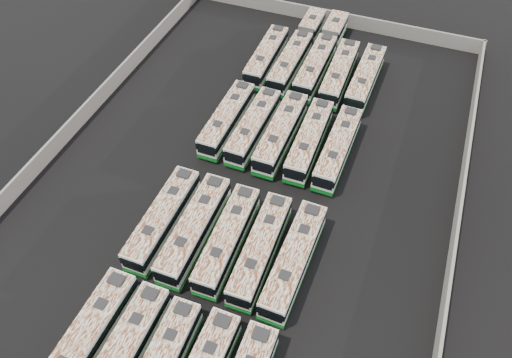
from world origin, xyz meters
The scene contains 19 objects.
ground centered at (0.00, 0.00, 0.00)m, with size 140.00×140.00×0.00m, color black.
perimeter_wall centered at (0.00, 0.00, 1.10)m, with size 45.20×73.20×2.20m.
bus_front_far_left centered at (-5.19, -20.82, 1.78)m, with size 2.75×12.38×3.48m.
bus_front_left centered at (-1.74, -20.86, 1.75)m, with size 2.61×12.16×3.43m.
bus_midfront_far_left centered at (-5.27, -7.34, 1.73)m, with size 2.58×12.03×3.39m.
bus_midfront_left centered at (-1.78, -7.38, 1.78)m, with size 2.72×12.37×3.48m.
bus_midfront_center centered at (1.68, -7.28, 1.72)m, with size 2.83×11.97×3.36m.
bus_midfront_right centered at (5.09, -7.25, 1.73)m, with size 2.79×12.08×3.39m.
bus_midfront_far_right centered at (8.45, -7.26, 1.77)m, with size 2.85×12.36×3.47m.
bus_midback_far_left centered at (-5.21, 8.65, 1.71)m, with size 2.55×11.85×3.34m.
bus_midback_left centered at (-1.76, 8.57, 1.71)m, with size 2.70×11.89×3.34m.
bus_midback_center centered at (1.62, 8.61, 1.78)m, with size 2.67×12.37×3.48m.
bus_midback_right centered at (5.07, 8.69, 1.73)m, with size 2.74×12.08×3.39m.
bus_midback_far_right centered at (8.45, 8.61, 1.73)m, with size 2.71×12.02×3.38m.
bus_back_far_left centered at (-5.22, 22.32, 1.71)m, with size 2.75×11.90×3.34m.
bus_back_left centered at (-1.72, 25.34, 1.72)m, with size 2.69×18.55×3.36m.
bus_back_center centered at (1.69, 25.63, 1.74)m, with size 2.62×18.81×3.41m.
bus_back_right centered at (5.05, 22.19, 1.76)m, with size 2.77×12.23×3.44m.
bus_back_far_right centered at (8.47, 22.41, 1.75)m, with size 2.79×12.16×3.41m.
Camera 1 is at (14.19, -31.97, 41.67)m, focal length 35.00 mm.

